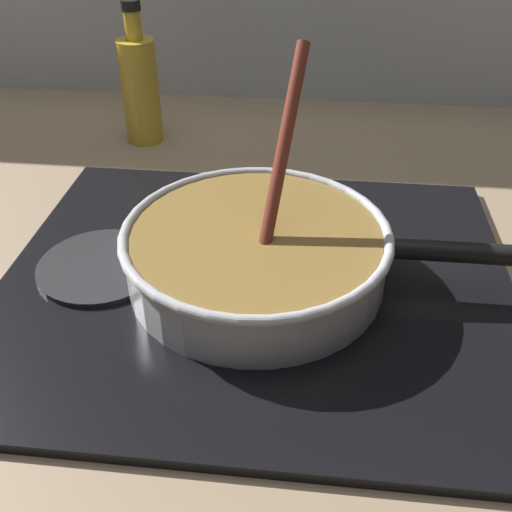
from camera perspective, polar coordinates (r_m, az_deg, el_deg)
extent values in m
cube|color=#9E8466|center=(0.56, -16.45, -16.31)|extent=(2.40, 1.60, 0.04)
cube|color=black|center=(0.66, 0.00, -2.57)|extent=(0.56, 0.48, 0.01)
torus|color=#592D0C|center=(0.65, 0.00, -1.88)|extent=(0.21, 0.21, 0.01)
cylinder|color=#262628|center=(0.69, -14.74, -0.90)|extent=(0.14, 0.14, 0.01)
cylinder|color=silver|center=(0.63, 0.00, 0.00)|extent=(0.28, 0.28, 0.06)
cylinder|color=olive|center=(0.63, 0.00, 0.30)|extent=(0.26, 0.26, 0.05)
torus|color=silver|center=(0.62, 0.00, 2.28)|extent=(0.29, 0.29, 0.01)
cylinder|color=black|center=(0.64, 18.63, 0.38)|extent=(0.13, 0.02, 0.02)
cylinder|color=#E5CC7A|center=(0.61, -7.49, 0.11)|extent=(0.04, 0.04, 0.01)
cylinder|color=beige|center=(0.59, -2.79, -0.53)|extent=(0.03, 0.03, 0.01)
cylinder|color=beige|center=(0.62, -0.61, 1.54)|extent=(0.03, 0.03, 0.01)
cylinder|color=#E5CC7A|center=(0.66, 1.84, 3.43)|extent=(0.03, 0.03, 0.01)
cylinder|color=beige|center=(0.60, 2.97, -0.07)|extent=(0.03, 0.03, 0.01)
cylinder|color=beige|center=(0.55, -5.55, -3.58)|extent=(0.03, 0.03, 0.01)
cylinder|color=#E5CC7A|center=(0.69, -3.11, 4.90)|extent=(0.04, 0.04, 0.01)
cylinder|color=beige|center=(0.63, -4.72, 1.52)|extent=(0.03, 0.03, 0.01)
cylinder|color=maroon|center=(0.61, 2.59, 10.06)|extent=(0.05, 0.14, 0.19)
cube|color=brown|center=(0.60, 0.58, -0.30)|extent=(0.04, 0.05, 0.01)
cylinder|color=gold|center=(0.98, -11.08, 15.28)|extent=(0.06, 0.06, 0.16)
cylinder|color=gold|center=(0.95, -11.81, 20.99)|extent=(0.02, 0.02, 0.04)
cylinder|color=black|center=(0.95, -12.03, 22.64)|extent=(0.03, 0.03, 0.02)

